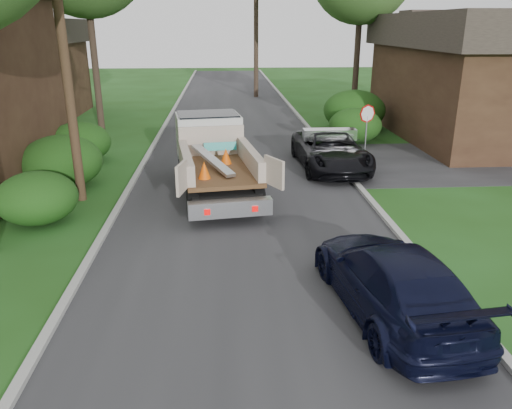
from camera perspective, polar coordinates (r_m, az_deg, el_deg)
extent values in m
plane|color=#1E4513|center=(12.46, -0.12, -6.46)|extent=(120.00, 120.00, 0.00)
cube|color=#28282B|center=(21.87, -1.79, 5.20)|extent=(8.00, 90.00, 0.02)
cube|color=#9E9E99|center=(22.10, -12.52, 5.04)|extent=(0.20, 90.00, 0.12)
cube|color=#9E9E99|center=(22.36, 8.81, 5.45)|extent=(0.20, 90.00, 0.12)
cylinder|color=slate|center=(21.48, 12.40, 7.21)|extent=(0.06, 0.06, 2.00)
cylinder|color=#B20A0A|center=(21.27, 12.61, 10.10)|extent=(0.71, 0.32, 0.76)
cylinder|color=#382619|center=(16.86, -21.22, 16.79)|extent=(0.30, 0.30, 10.00)
cube|color=#352015|center=(35.68, -25.41, 12.71)|extent=(7.00, 7.00, 4.50)
cube|color=#332B26|center=(35.54, -26.14, 17.40)|extent=(7.56, 7.56, 1.40)
cube|color=#332B26|center=(35.54, -26.31, 18.52)|extent=(1.05, 7.56, 0.20)
cube|color=#352015|center=(28.83, 25.20, 11.47)|extent=(9.00, 12.00, 4.50)
cube|color=#332B26|center=(28.64, 26.13, 17.48)|extent=(9.72, 12.96, 1.60)
cube|color=#332B26|center=(28.65, 26.38, 19.06)|extent=(9.72, 1.80, 0.20)
ellipsoid|color=#0D3A10|center=(15.91, -23.77, 0.70)|extent=(2.34, 2.34, 1.53)
ellipsoid|color=#0D3A10|center=(19.13, -21.33, 4.59)|extent=(2.86, 2.86, 1.87)
ellipsoid|color=#0D3A10|center=(22.50, -19.52, 6.70)|extent=(2.60, 2.60, 1.70)
ellipsoid|color=#0D3A10|center=(25.44, 11.27, 8.86)|extent=(2.60, 2.60, 1.70)
ellipsoid|color=#0D3A10|center=(28.43, 11.16, 10.52)|extent=(3.38, 3.38, 2.21)
cylinder|color=#2D2119|center=(28.98, -18.12, 16.88)|extent=(0.36, 0.36, 9.00)
cylinder|color=#2D2119|center=(32.24, 11.52, 17.18)|extent=(0.36, 0.36, 8.50)
cylinder|color=#2D2119|center=(41.24, 0.01, 19.78)|extent=(0.36, 0.36, 11.00)
cylinder|color=black|center=(18.88, -8.26, 4.11)|extent=(0.44, 0.98, 0.95)
cylinder|color=black|center=(19.09, -2.25, 4.48)|extent=(0.44, 0.98, 0.95)
cylinder|color=black|center=(15.07, -7.24, 0.09)|extent=(0.44, 0.98, 0.95)
cylinder|color=black|center=(15.33, 0.23, 0.60)|extent=(0.44, 0.98, 0.95)
cube|color=black|center=(17.10, -4.51, 3.22)|extent=(2.93, 6.34, 0.25)
cube|color=silver|center=(19.00, -5.46, 7.76)|extent=(2.56, 2.20, 1.63)
cube|color=black|center=(18.89, -5.51, 9.48)|extent=(2.38, 2.02, 0.58)
cube|color=#472D19|center=(16.28, -4.22, 3.85)|extent=(2.82, 4.07, 0.13)
cube|color=beige|center=(17.96, -5.08, 7.25)|extent=(2.31, 0.42, 1.05)
cube|color=beige|center=(16.09, -7.98, 4.87)|extent=(0.75, 3.58, 0.63)
cube|color=beige|center=(16.35, -0.58, 5.30)|extent=(0.75, 3.58, 0.63)
cube|color=silver|center=(14.29, -2.96, -0.42)|extent=(2.45, 0.70, 0.47)
cube|color=#B20505|center=(14.04, -5.60, -0.87)|extent=(0.17, 0.06, 0.17)
cube|color=#B20505|center=(14.23, -0.12, -0.49)|extent=(0.17, 0.06, 0.17)
cube|color=beige|center=(14.02, -8.45, 3.06)|extent=(0.28, 0.94, 0.84)
cube|color=beige|center=(14.39, 2.07, 3.70)|extent=(0.52, 0.88, 0.84)
cube|color=silver|center=(16.26, -5.04, 5.11)|extent=(1.48, 2.59, 0.49)
cone|color=#F2590A|center=(15.22, -5.93, 3.94)|extent=(0.43, 0.43, 0.53)
cone|color=#F2590A|center=(16.84, -3.46, 5.56)|extent=(0.43, 0.43, 0.53)
cube|color=#148C84|center=(17.77, -4.11, 6.65)|extent=(1.16, 0.26, 0.30)
imported|color=black|center=(20.49, 8.53, 6.16)|extent=(2.64, 5.51, 1.51)
imported|color=black|center=(10.42, 15.36, -8.30)|extent=(2.61, 5.23, 1.46)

